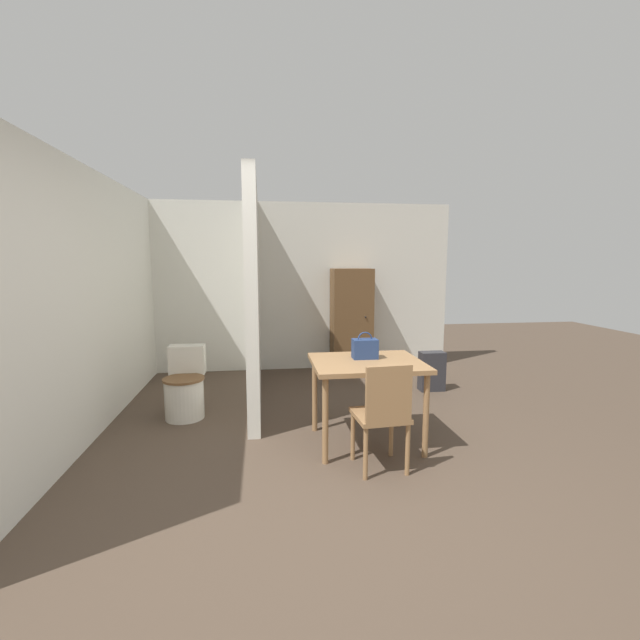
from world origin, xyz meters
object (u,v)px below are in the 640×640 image
at_px(dining_table, 367,371).
at_px(wooden_chair, 383,413).
at_px(space_heater, 432,371).
at_px(toilet, 185,388).
at_px(wooden_cabinet, 351,320).
at_px(handbag, 365,348).

distance_m(dining_table, wooden_chair, 0.57).
bearing_deg(space_heater, dining_table, -130.06).
distance_m(dining_table, space_heater, 1.94).
height_order(toilet, space_heater, toilet).
xyz_separation_m(wooden_chair, wooden_cabinet, (0.41, 3.10, 0.29)).
distance_m(toilet, handbag, 2.00).
relative_size(dining_table, toilet, 1.33).
bearing_deg(handbag, wooden_cabinet, 80.81).
relative_size(toilet, space_heater, 1.46).
bearing_deg(wooden_chair, toilet, 135.68).
relative_size(handbag, wooden_cabinet, 0.16).
bearing_deg(wooden_cabinet, handbag, -99.19).
height_order(wooden_chair, wooden_cabinet, wooden_cabinet).
xyz_separation_m(dining_table, toilet, (-1.74, 0.92, -0.37)).
bearing_deg(dining_table, space_heater, 49.94).
relative_size(dining_table, space_heater, 1.94).
distance_m(toilet, space_heater, 3.00).
height_order(dining_table, toilet, dining_table).
relative_size(dining_table, handbag, 3.96).
xyz_separation_m(wooden_cabinet, space_heater, (0.81, -1.12, -0.52)).
relative_size(wooden_chair, space_heater, 1.76).
xyz_separation_m(dining_table, wooden_chair, (-0.00, -0.53, -0.19)).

